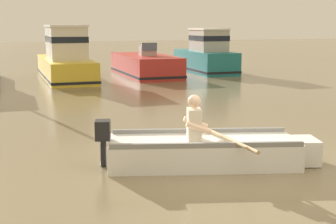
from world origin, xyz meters
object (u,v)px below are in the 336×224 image
at_px(rowboat_with_person, 207,150).
at_px(moored_boat_yellow, 65,59).
at_px(moored_boat_red, 145,66).
at_px(moored_boat_teal, 206,56).

xyz_separation_m(rowboat_with_person, moored_boat_yellow, (-0.45, 13.68, 0.59)).
xyz_separation_m(moored_boat_yellow, moored_boat_red, (3.61, 0.19, -0.39)).
height_order(rowboat_with_person, moored_boat_yellow, moored_boat_yellow).
height_order(moored_boat_red, moored_boat_teal, moored_boat_teal).
relative_size(rowboat_with_person, moored_boat_teal, 0.79).
bearing_deg(moored_boat_yellow, rowboat_with_person, -88.13).
bearing_deg(moored_boat_red, rowboat_with_person, -102.84).
relative_size(moored_boat_red, moored_boat_teal, 1.14).
bearing_deg(moored_boat_teal, moored_boat_yellow, -174.59).
bearing_deg(moored_boat_teal, rowboat_with_person, -114.03).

